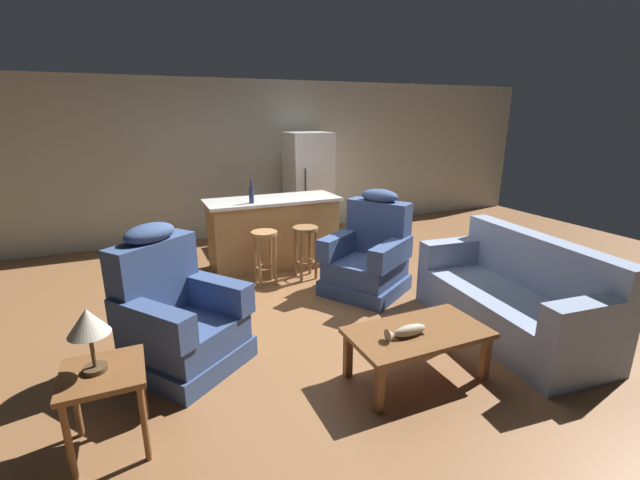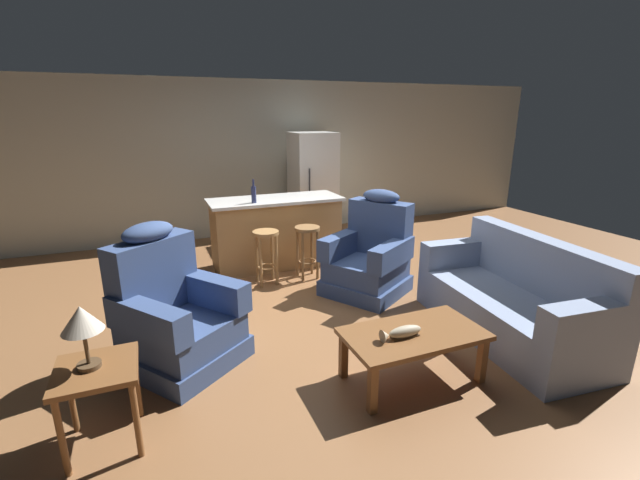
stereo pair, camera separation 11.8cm
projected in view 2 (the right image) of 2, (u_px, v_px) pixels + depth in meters
name	position (u px, v px, depth m)	size (l,w,h in m)	color
ground_plane	(312.00, 301.00, 4.87)	(12.00, 12.00, 0.00)	brown
back_wall	(245.00, 160.00, 7.27)	(12.00, 0.05, 2.60)	#B2B2A3
coffee_table	(413.00, 338.00, 3.35)	(1.10, 0.60, 0.42)	brown
fish_figurine	(401.00, 333.00, 3.23)	(0.34, 0.10, 0.10)	#4C3823
couch	(514.00, 301.00, 4.07)	(1.02, 1.97, 0.94)	#8493B2
recliner_near_lamp	(174.00, 315.00, 3.60)	(1.18, 1.18, 1.20)	#384C7A
recliner_near_island	(370.00, 257.00, 5.06)	(1.16, 1.16, 1.20)	#384C7A
end_table	(98.00, 381.00, 2.65)	(0.48, 0.48, 0.56)	brown
table_lamp	(82.00, 322.00, 2.53)	(0.24, 0.24, 0.41)	#4C3823
kitchen_island	(276.00, 232.00, 5.93)	(1.80, 0.70, 0.95)	#AD7F4C
bar_stool_left	(266.00, 247.00, 5.26)	(0.32, 0.32, 0.68)	#A87A47
bar_stool_right	(307.00, 243.00, 5.45)	(0.32, 0.32, 0.68)	olive
refrigerator	(313.00, 186.00, 7.25)	(0.70, 0.69, 1.76)	white
bottle_tall_green	(254.00, 194.00, 5.47)	(0.06, 0.06, 0.30)	#23284C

